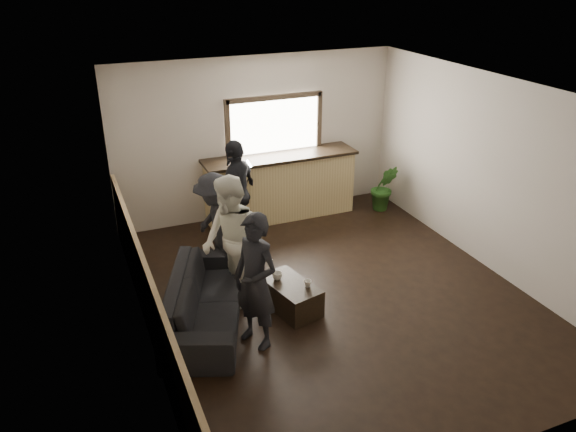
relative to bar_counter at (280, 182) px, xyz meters
name	(u,v)px	position (x,y,z in m)	size (l,w,h in m)	color
ground	(332,294)	(-0.30, -2.70, -0.64)	(5.00, 6.00, 0.01)	black
room_shell	(283,205)	(-1.04, -2.70, 0.83)	(5.01, 6.01, 2.80)	silver
bar_counter	(280,182)	(0.00, 0.00, 0.00)	(2.70, 0.68, 2.13)	tan
sofa	(205,299)	(-2.06, -2.61, -0.32)	(2.20, 0.86, 0.64)	black
coffee_table	(290,296)	(-0.97, -2.78, -0.45)	(0.48, 0.86, 0.38)	black
cup_a	(277,276)	(-1.08, -2.62, -0.21)	(0.13, 0.13, 0.10)	silver
cup_b	(308,284)	(-0.79, -2.93, -0.22)	(0.10, 0.10, 0.09)	silver
potted_plant	(384,188)	(1.85, -0.46, -0.21)	(0.48, 0.38, 0.87)	#2D6623
person_a	(256,282)	(-1.61, -3.28, 0.20)	(0.64, 0.73, 1.68)	black
person_b	(231,243)	(-1.61, -2.33, 0.25)	(0.78, 0.94, 1.78)	white
person_c	(216,227)	(-1.61, -1.59, 0.15)	(0.68, 1.07, 1.58)	black
person_d	(237,193)	(-1.01, -0.72, 0.23)	(1.01, 1.03, 1.74)	black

